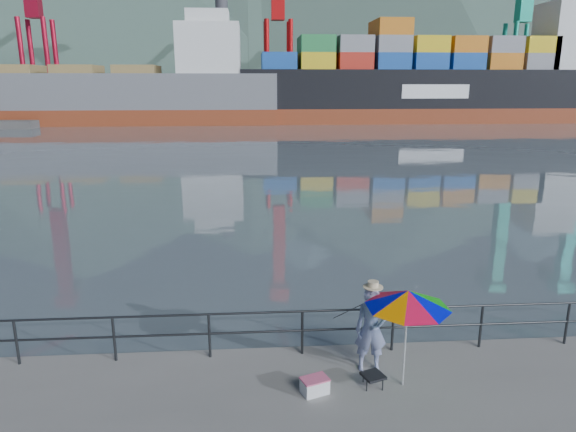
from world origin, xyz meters
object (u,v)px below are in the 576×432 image
at_px(fisherman, 371,329).
at_px(beach_umbrella, 408,299).
at_px(container_ship, 436,82).
at_px(cooler_bag, 315,386).
at_px(bulk_carrier, 107,94).

distance_m(fisherman, beach_umbrella, 1.22).
bearing_deg(beach_umbrella, container_ship, 70.05).
distance_m(fisherman, cooler_bag, 1.64).
xyz_separation_m(beach_umbrella, bulk_carrier, (-23.91, 70.68, 2.27)).
xyz_separation_m(bulk_carrier, container_ship, (49.81, 0.63, 1.77)).
bearing_deg(beach_umbrella, fisherman, 130.37).
bearing_deg(container_ship, fisherman, -110.49).
bearing_deg(container_ship, beach_umbrella, -109.95).
distance_m(cooler_bag, container_ship, 76.84).
bearing_deg(bulk_carrier, cooler_bag, -72.63).
height_order(beach_umbrella, bulk_carrier, bulk_carrier).
relative_size(beach_umbrella, bulk_carrier, 0.04).
relative_size(bulk_carrier, container_ship, 0.95).
relative_size(fisherman, beach_umbrella, 0.83).
xyz_separation_m(cooler_bag, bulk_carrier, (-22.15, 70.83, 3.95)).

